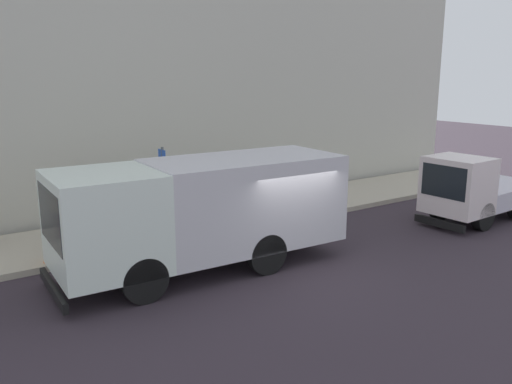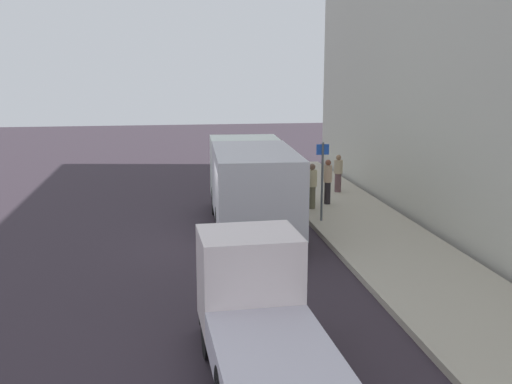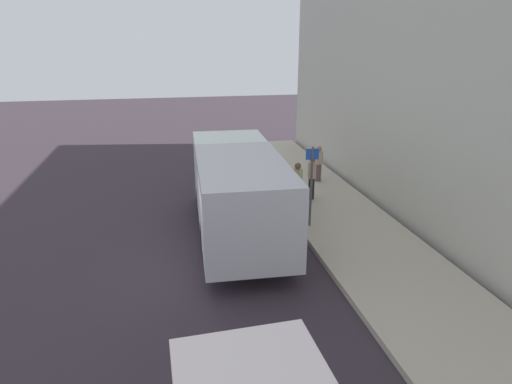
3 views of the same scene
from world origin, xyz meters
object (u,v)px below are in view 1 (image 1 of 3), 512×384
(traffic_cone_orange, at_px, (53,248))
(small_flatbed_truck, at_px, (475,190))
(pedestrian_walking, at_px, (69,214))
(street_sign_post, at_px, (164,186))
(pedestrian_third, at_px, (102,218))
(large_utility_truck, at_px, (203,208))

(traffic_cone_orange, bearing_deg, small_flatbed_truck, -105.23)
(pedestrian_walking, bearing_deg, street_sign_post, -64.35)
(pedestrian_third, bearing_deg, traffic_cone_orange, -107.77)
(street_sign_post, bearing_deg, small_flatbed_truck, -110.53)
(pedestrian_walking, xyz_separation_m, traffic_cone_orange, (-1.01, 0.75, -0.57))
(pedestrian_third, bearing_deg, large_utility_truck, 8.66)
(street_sign_post, bearing_deg, large_utility_truck, 178.88)
(pedestrian_walking, height_order, street_sign_post, street_sign_post)
(small_flatbed_truck, xyz_separation_m, street_sign_post, (3.70, 9.88, 0.71))
(traffic_cone_orange, bearing_deg, pedestrian_walking, -36.86)
(small_flatbed_truck, bearing_deg, large_utility_truck, 80.60)
(small_flatbed_truck, xyz_separation_m, pedestrian_walking, (4.59, 12.39, 0.04))
(pedestrian_walking, distance_m, street_sign_post, 2.75)
(traffic_cone_orange, relative_size, street_sign_post, 0.27)
(pedestrian_walking, distance_m, traffic_cone_orange, 1.38)
(large_utility_truck, relative_size, pedestrian_third, 4.46)
(large_utility_truck, height_order, traffic_cone_orange, large_utility_truck)
(small_flatbed_truck, distance_m, traffic_cone_orange, 13.64)
(large_utility_truck, height_order, pedestrian_walking, large_utility_truck)
(large_utility_truck, distance_m, pedestrian_third, 3.19)
(large_utility_truck, xyz_separation_m, small_flatbed_truck, (-1.23, -9.93, -0.57))
(traffic_cone_orange, bearing_deg, pedestrian_third, -81.25)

